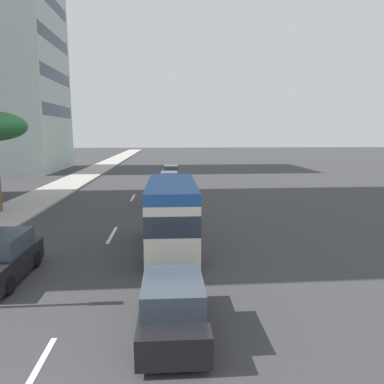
{
  "coord_description": "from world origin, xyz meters",
  "views": [
    {
      "loc": [
        -4.54,
        -3.11,
        5.43
      ],
      "look_at": [
        17.41,
        -4.5,
        1.81
      ],
      "focal_mm": 33.7,
      "sensor_mm": 36.0,
      "label": 1
    }
  ],
  "objects_px": {
    "minibus_second": "(172,213)",
    "car_third": "(171,172)",
    "car_fourth": "(173,306)",
    "car_lead": "(169,180)",
    "car_sixth": "(169,195)",
    "car_fifth": "(0,259)"
  },
  "relations": [
    {
      "from": "car_lead",
      "to": "car_third",
      "type": "height_order",
      "value": "car_lead"
    },
    {
      "from": "car_sixth",
      "to": "car_fifth",
      "type": "bearing_deg",
      "value": 155.32
    },
    {
      "from": "car_lead",
      "to": "car_sixth",
      "type": "relative_size",
      "value": 1.02
    },
    {
      "from": "car_lead",
      "to": "minibus_second",
      "type": "relative_size",
      "value": 0.67
    },
    {
      "from": "car_third",
      "to": "car_fifth",
      "type": "xyz_separation_m",
      "value": [
        -30.24,
        6.51,
        0.06
      ]
    },
    {
      "from": "car_fifth",
      "to": "car_fourth",
      "type": "bearing_deg",
      "value": 57.69
    },
    {
      "from": "car_third",
      "to": "car_sixth",
      "type": "distance_m",
      "value": 16.63
    },
    {
      "from": "car_third",
      "to": "car_sixth",
      "type": "xyz_separation_m",
      "value": [
        -16.63,
        0.25,
        0.02
      ]
    },
    {
      "from": "minibus_second",
      "to": "car_third",
      "type": "bearing_deg",
      "value": -0.23
    },
    {
      "from": "minibus_second",
      "to": "car_third",
      "type": "distance_m",
      "value": 27.21
    },
    {
      "from": "car_lead",
      "to": "minibus_second",
      "type": "distance_m",
      "value": 19.26
    },
    {
      "from": "minibus_second",
      "to": "car_sixth",
      "type": "xyz_separation_m",
      "value": [
        10.56,
        0.15,
        -1.0
      ]
    },
    {
      "from": "car_sixth",
      "to": "car_fourth",
      "type": "bearing_deg",
      "value": -179.61
    },
    {
      "from": "car_fourth",
      "to": "car_fifth",
      "type": "height_order",
      "value": "car_fifth"
    },
    {
      "from": "car_lead",
      "to": "minibus_second",
      "type": "xyz_separation_m",
      "value": [
        -19.23,
        -0.12,
        0.99
      ]
    },
    {
      "from": "minibus_second",
      "to": "car_third",
      "type": "relative_size",
      "value": 1.64
    },
    {
      "from": "car_fifth",
      "to": "car_sixth",
      "type": "bearing_deg",
      "value": 155.32
    },
    {
      "from": "minibus_second",
      "to": "car_fourth",
      "type": "relative_size",
      "value": 1.66
    },
    {
      "from": "car_third",
      "to": "car_fourth",
      "type": "xyz_separation_m",
      "value": [
        -34.28,
        0.13,
        0.01
      ]
    },
    {
      "from": "car_fourth",
      "to": "car_sixth",
      "type": "bearing_deg",
      "value": 0.39
    },
    {
      "from": "car_fourth",
      "to": "car_fifth",
      "type": "bearing_deg",
      "value": 57.69
    },
    {
      "from": "minibus_second",
      "to": "car_third",
      "type": "xyz_separation_m",
      "value": [
        27.19,
        -0.11,
        -1.02
      ]
    }
  ]
}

